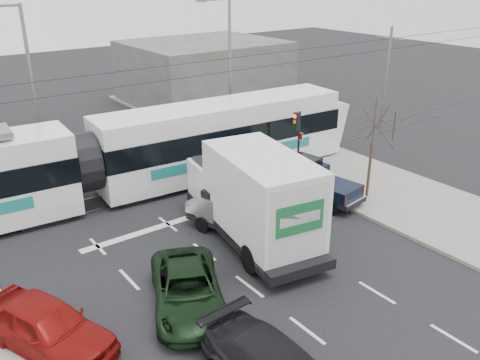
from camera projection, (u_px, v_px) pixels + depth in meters
ground at (285, 271)px, 19.28m from camera, size 120.00×120.00×0.00m
sidewalk_right at (427, 207)px, 24.21m from camera, size 6.00×60.00×0.15m
rails at (159, 186)px, 26.67m from camera, size 60.00×1.60×0.03m
building_right at (204, 72)px, 42.65m from camera, size 12.00×10.00×5.00m
bare_tree at (374, 125)px, 23.84m from camera, size 2.40×2.40×5.00m
traffic_signal at (297, 131)px, 26.58m from camera, size 0.44×0.44×3.60m
street_lamp_near at (227, 63)px, 31.67m from camera, size 2.38×0.25×9.00m
street_lamp_far at (28, 81)px, 26.82m from camera, size 2.38×0.25×9.00m
catenary at (154, 115)px, 25.17m from camera, size 60.00×0.20×7.00m
tram at (83, 164)px, 23.81m from camera, size 29.33×5.03×5.96m
silver_pickup at (239, 214)px, 21.63m from camera, size 3.16×5.52×1.90m
box_truck at (254, 197)px, 20.70m from camera, size 4.12×8.38×4.01m
navy_pickup at (312, 180)px, 25.02m from camera, size 2.40×4.84×1.95m
green_car at (187, 290)px, 17.01m from camera, size 4.13×5.41×1.37m
red_car at (47, 326)px, 15.10m from camera, size 3.50×5.05×1.60m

